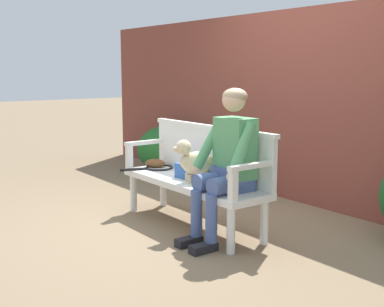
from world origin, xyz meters
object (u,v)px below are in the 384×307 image
(garden_bench, at_px, (192,186))
(person_seated, at_px, (228,159))
(tennis_racket, at_px, (156,168))
(sports_bag, at_px, (192,171))
(dog_on_bench, at_px, (194,161))
(baseball_glove, at_px, (155,163))

(garden_bench, relative_size, person_seated, 1.30)
(garden_bench, bearing_deg, tennis_racket, 178.22)
(tennis_racket, distance_m, sports_bag, 0.60)
(dog_on_bench, bearing_deg, sports_bag, 148.86)
(dog_on_bench, xyz_separation_m, baseball_glove, (-0.80, 0.09, -0.15))
(baseball_glove, bearing_deg, sports_bag, -33.52)
(garden_bench, distance_m, sports_bag, 0.15)
(person_seated, distance_m, baseball_glove, 1.26)
(garden_bench, relative_size, baseball_glove, 7.77)
(tennis_racket, xyz_separation_m, sports_bag, (0.59, 0.02, 0.06))
(garden_bench, bearing_deg, sports_bag, 143.32)
(dog_on_bench, xyz_separation_m, tennis_racket, (-0.73, 0.06, -0.19))
(tennis_racket, bearing_deg, garden_bench, -1.78)
(dog_on_bench, distance_m, baseball_glove, 0.82)
(sports_bag, bearing_deg, dog_on_bench, -31.14)
(person_seated, height_order, sports_bag, person_seated)
(baseball_glove, distance_m, sports_bag, 0.66)
(dog_on_bench, relative_size, baseball_glove, 1.79)
(person_seated, bearing_deg, tennis_racket, 178.45)
(dog_on_bench, relative_size, sports_bag, 1.41)
(baseball_glove, xyz_separation_m, sports_bag, (0.66, -0.01, 0.03))
(tennis_racket, distance_m, baseball_glove, 0.08)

